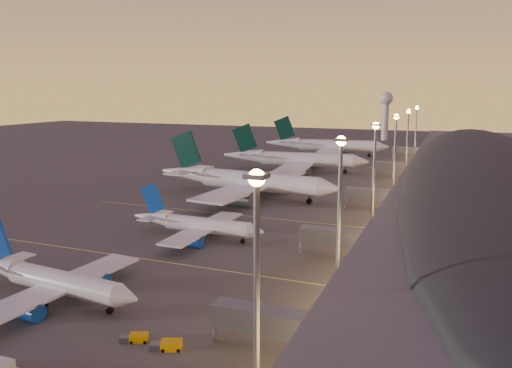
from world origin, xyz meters
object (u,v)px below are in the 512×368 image
(airliner_narrow_south, at_px, (51,280))
(radar_tower, at_px, (386,108))
(airliner_wide_mid, at_px, (294,159))
(baggage_tug_b, at_px, (167,345))
(airliner_wide_near, at_px, (244,181))
(airliner_wide_far, at_px, (326,145))
(airliner_narrow_north, at_px, (196,224))
(baggage_tug_a, at_px, (136,338))

(airliner_narrow_south, distance_m, radar_tower, 288.25)
(airliner_wide_mid, xyz_separation_m, baggage_tug_b, (28.56, -146.16, -4.53))
(airliner_wide_near, height_order, airliner_wide_far, airliner_wide_near)
(airliner_wide_mid, bearing_deg, airliner_narrow_south, -94.56)
(airliner_narrow_south, bearing_deg, airliner_narrow_north, 86.74)
(baggage_tug_a, bearing_deg, baggage_tug_b, -25.57)
(radar_tower, bearing_deg, baggage_tug_a, -88.87)
(radar_tower, bearing_deg, airliner_wide_near, -94.79)
(airliner_narrow_south, height_order, airliner_wide_far, airliner_wide_far)
(airliner_narrow_south, bearing_deg, baggage_tug_b, -10.25)
(airliner_wide_mid, distance_m, airliner_wide_far, 54.99)
(airliner_wide_near, distance_m, radar_tower, 203.84)
(baggage_tug_b, bearing_deg, airliner_narrow_south, 143.13)
(airliner_narrow_north, distance_m, baggage_tug_b, 50.83)
(airliner_narrow_south, bearing_deg, baggage_tug_a, -13.16)
(airliner_narrow_south, bearing_deg, airliner_wide_near, 95.74)
(airliner_wide_near, xyz_separation_m, airliner_wide_mid, (-0.62, 54.48, -0.18))
(airliner_narrow_north, relative_size, baggage_tug_a, 8.48)
(airliner_wide_far, bearing_deg, radar_tower, 71.69)
(airliner_narrow_south, distance_m, airliner_wide_mid, 139.31)
(airliner_wide_far, relative_size, baggage_tug_b, 14.23)
(baggage_tug_b, bearing_deg, airliner_wide_far, 75.94)
(airliner_wide_near, height_order, airliner_wide_mid, airliner_wide_near)
(airliner_narrow_south, xyz_separation_m, airliner_narrow_north, (5.39, 39.46, -0.17))
(airliner_narrow_north, distance_m, baggage_tug_a, 48.76)
(airliner_narrow_north, xyz_separation_m, airliner_wide_mid, (-7.83, 99.82, 1.97))
(airliner_wide_near, bearing_deg, airliner_narrow_south, -83.12)
(airliner_wide_far, bearing_deg, baggage_tug_a, -91.08)
(airliner_wide_mid, xyz_separation_m, airliner_wide_far, (0.13, 54.99, 0.14))
(airliner_wide_mid, bearing_deg, airliner_wide_far, 84.30)
(radar_tower, relative_size, baggage_tug_b, 7.29)
(airliner_narrow_south, xyz_separation_m, baggage_tug_b, (26.12, -6.88, -2.73))
(radar_tower, height_order, baggage_tug_b, radar_tower)
(baggage_tug_b, bearing_deg, baggage_tug_a, 155.59)
(airliner_wide_mid, xyz_separation_m, baggage_tug_a, (23.40, -145.96, -4.59))
(radar_tower, bearing_deg, airliner_narrow_north, -92.25)
(airliner_wide_far, height_order, baggage_tug_b, airliner_wide_far)
(airliner_wide_mid, height_order, baggage_tug_a, airliner_wide_mid)
(airliner_narrow_north, xyz_separation_m, baggage_tug_b, (20.73, -46.34, -2.56))
(airliner_narrow_north, xyz_separation_m, radar_tower, (9.75, 247.80, 18.75))
(airliner_wide_far, height_order, radar_tower, radar_tower)
(airliner_narrow_south, xyz_separation_m, airliner_wide_mid, (-2.44, 139.28, 1.80))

